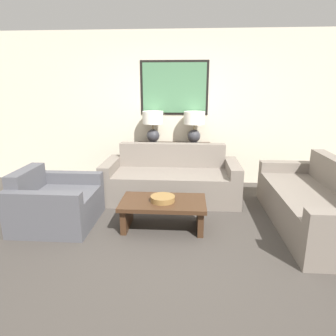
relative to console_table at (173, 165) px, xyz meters
name	(u,v)px	position (x,y,z in m)	size (l,w,h in m)	color
ground_plane	(163,245)	(0.00, -2.12, -0.38)	(20.00, 20.00, 0.00)	#3D3833
back_wall	(174,109)	(0.00, 0.27, 0.95)	(8.20, 0.12, 2.65)	beige
console_table	(173,165)	(0.00, 0.00, 0.00)	(1.30, 0.38, 0.76)	#332319
table_lamp_left	(153,123)	(-0.36, 0.00, 0.73)	(0.36, 0.36, 0.56)	#333338
table_lamp_right	(194,124)	(0.36, 0.00, 0.73)	(0.36, 0.36, 0.56)	#333338
couch_by_back_wall	(171,181)	(0.00, -0.66, -0.09)	(2.08, 0.88, 0.83)	slate
couch_by_side	(315,205)	(1.87, -1.52, -0.09)	(0.88, 2.08, 0.83)	slate
coffee_table	(163,208)	(-0.04, -1.70, -0.11)	(1.05, 0.60, 0.37)	#3D2616
decorative_bowl	(163,199)	(-0.04, -1.72, 0.02)	(0.30, 0.30, 0.07)	olive
armchair_near_back_wall	(56,204)	(-1.44, -1.66, -0.12)	(0.94, 0.97, 0.72)	#4C4C51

